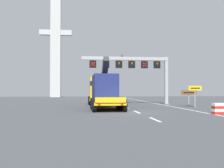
{
  "coord_description": "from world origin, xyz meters",
  "views": [
    {
      "loc": [
        -3.94,
        -22.39,
        1.93
      ],
      "look_at": [
        -0.77,
        7.92,
        2.67
      ],
      "focal_mm": 41.09,
      "sensor_mm": 36.0,
      "label": 1
    }
  ],
  "objects_px": {
    "bridge_pylon_distant": "(56,44)",
    "heavy_haul_truck_yellow": "(102,90)",
    "overhead_lane_gantry": "(135,66)",
    "crash_barrier_striped": "(219,109)",
    "exit_sign_yellow": "(195,91)",
    "tourist_info_sign_brown": "(189,94)"
  },
  "relations": [
    {
      "from": "heavy_haul_truck_yellow",
      "to": "tourist_info_sign_brown",
      "type": "height_order",
      "value": "heavy_haul_truck_yellow"
    },
    {
      "from": "overhead_lane_gantry",
      "to": "exit_sign_yellow",
      "type": "relative_size",
      "value": 5.01
    },
    {
      "from": "tourist_info_sign_brown",
      "to": "crash_barrier_striped",
      "type": "xyz_separation_m",
      "value": [
        -1.66,
        -9.86,
        -1.03
      ]
    },
    {
      "from": "bridge_pylon_distant",
      "to": "overhead_lane_gantry",
      "type": "bearing_deg",
      "value": -68.99
    },
    {
      "from": "overhead_lane_gantry",
      "to": "crash_barrier_striped",
      "type": "bearing_deg",
      "value": -75.37
    },
    {
      "from": "tourist_info_sign_brown",
      "to": "bridge_pylon_distant",
      "type": "xyz_separation_m",
      "value": [
        -20.61,
        44.21,
        13.59
      ]
    },
    {
      "from": "heavy_haul_truck_yellow",
      "to": "crash_barrier_striped",
      "type": "bearing_deg",
      "value": -50.54
    },
    {
      "from": "overhead_lane_gantry",
      "to": "exit_sign_yellow",
      "type": "bearing_deg",
      "value": -52.69
    },
    {
      "from": "heavy_haul_truck_yellow",
      "to": "tourist_info_sign_brown",
      "type": "distance_m",
      "value": 10.31
    },
    {
      "from": "overhead_lane_gantry",
      "to": "exit_sign_yellow",
      "type": "distance_m",
      "value": 9.48
    },
    {
      "from": "heavy_haul_truck_yellow",
      "to": "crash_barrier_striped",
      "type": "xyz_separation_m",
      "value": [
        8.62,
        -10.46,
        -1.54
      ]
    },
    {
      "from": "exit_sign_yellow",
      "to": "crash_barrier_striped",
      "type": "distance_m",
      "value": 8.04
    },
    {
      "from": "exit_sign_yellow",
      "to": "crash_barrier_striped",
      "type": "bearing_deg",
      "value": -100.85
    },
    {
      "from": "overhead_lane_gantry",
      "to": "bridge_pylon_distant",
      "type": "xyz_separation_m",
      "value": [
        -15.08,
        39.27,
        9.81
      ]
    },
    {
      "from": "heavy_haul_truck_yellow",
      "to": "bridge_pylon_distant",
      "type": "distance_m",
      "value": 46.68
    },
    {
      "from": "bridge_pylon_distant",
      "to": "heavy_haul_truck_yellow",
      "type": "bearing_deg",
      "value": -76.67
    },
    {
      "from": "overhead_lane_gantry",
      "to": "exit_sign_yellow",
      "type": "height_order",
      "value": "overhead_lane_gantry"
    },
    {
      "from": "crash_barrier_striped",
      "to": "heavy_haul_truck_yellow",
      "type": "bearing_deg",
      "value": 129.46
    },
    {
      "from": "heavy_haul_truck_yellow",
      "to": "bridge_pylon_distant",
      "type": "height_order",
      "value": "bridge_pylon_distant"
    },
    {
      "from": "crash_barrier_striped",
      "to": "exit_sign_yellow",
      "type": "bearing_deg",
      "value": 79.15
    },
    {
      "from": "tourist_info_sign_brown",
      "to": "bridge_pylon_distant",
      "type": "relative_size",
      "value": 0.07
    },
    {
      "from": "overhead_lane_gantry",
      "to": "bridge_pylon_distant",
      "type": "distance_m",
      "value": 43.19
    }
  ]
}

